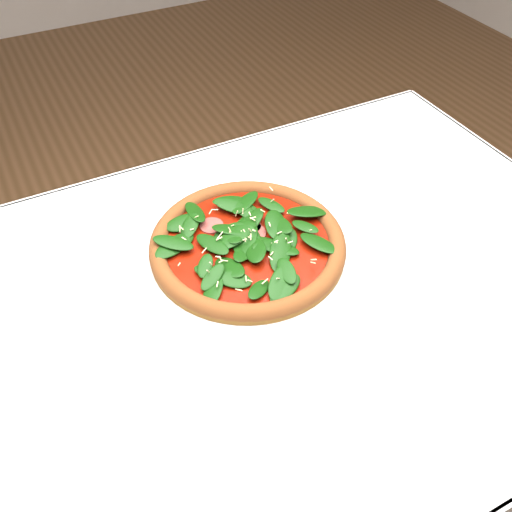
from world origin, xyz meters
TOP-DOWN VIEW (x-y plane):
  - ground at (0.00, 0.00)m, footprint 6.00×6.00m
  - dining_table at (0.00, 0.00)m, footprint 1.21×0.81m
  - plate at (0.03, 0.09)m, footprint 0.36×0.36m
  - pizza at (0.03, 0.09)m, footprint 0.32×0.32m
  - saucer_far at (0.32, 0.24)m, footprint 0.15×0.15m

SIDE VIEW (x-z plane):
  - ground at x=0.00m, z-range 0.00..0.00m
  - dining_table at x=0.00m, z-range 0.27..1.02m
  - saucer_far at x=0.32m, z-range 0.75..0.76m
  - plate at x=0.03m, z-range 0.75..0.77m
  - pizza at x=0.03m, z-range 0.76..0.80m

